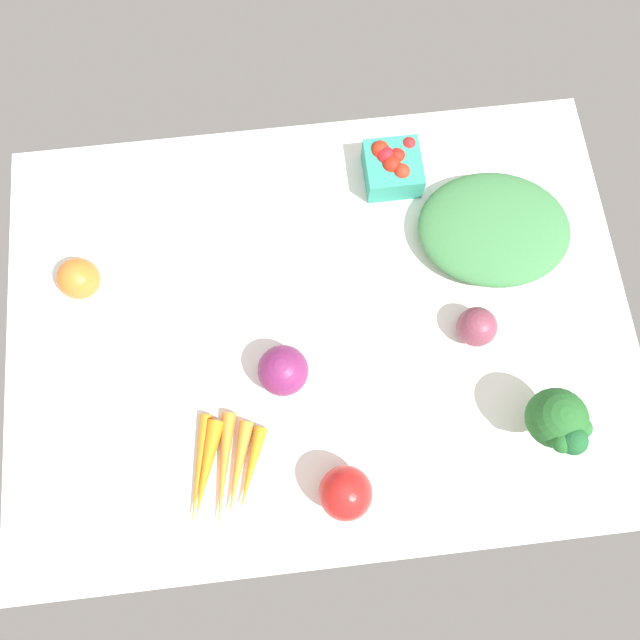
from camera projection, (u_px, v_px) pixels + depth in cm
name	position (u px, v px, depth cm)	size (l,w,h in cm)	color
tablecloth	(320.00, 325.00, 100.09)	(104.00, 76.00, 2.00)	white
leafy_greens_clump	(494.00, 229.00, 100.58)	(25.88, 21.11, 5.84)	#3F8047
heirloom_tomato_orange	(79.00, 279.00, 97.60)	(6.91, 6.91, 6.91)	orange
berry_basket	(392.00, 166.00, 103.40)	(9.60, 9.60, 6.60)	teal
bell_pepper_red	(346.00, 493.00, 87.36)	(8.01, 8.01, 9.18)	red
red_onion_center	(283.00, 371.00, 92.86)	(8.08, 8.08, 8.08)	#7A245C
carrot_bunch	(222.00, 469.00, 91.59)	(13.78, 17.48, 2.80)	orange
broccoli_head	(558.00, 421.00, 87.23)	(9.22, 10.10, 12.08)	#9FBD83
red_onion_near_basket	(477.00, 327.00, 95.59)	(6.50, 6.50, 6.50)	#7F3A4C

